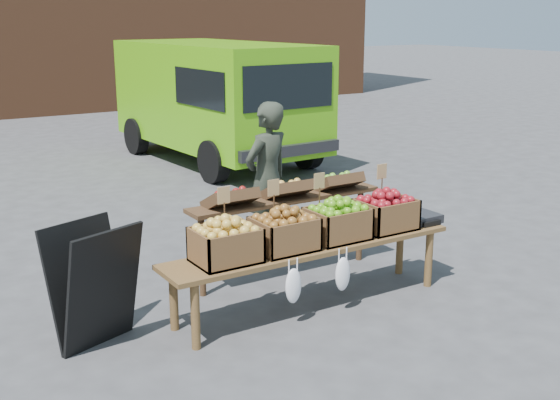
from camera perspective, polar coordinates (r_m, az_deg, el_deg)
ground at (r=6.02m, az=-4.80°, el=-9.49°), size 80.00×80.00×0.00m
delivery_van at (r=12.15m, az=-5.17°, el=7.86°), size 2.28×4.59×2.01m
vendor at (r=7.33m, az=-1.06°, el=1.72°), size 0.68×0.54×1.62m
chalkboard_sign at (r=5.55m, az=-14.87°, el=-6.67°), size 0.72×0.55×0.97m
back_table at (r=6.71m, az=0.52°, el=-2.07°), size 2.10×0.44×1.04m
display_bench at (r=6.11m, az=2.52°, el=-6.15°), size 2.70×0.56×0.57m
crate_golden_apples at (r=5.57m, az=-4.44°, el=-3.68°), size 0.50×0.40×0.28m
crate_russet_pears at (r=5.83m, az=0.34°, el=-2.77°), size 0.50×0.40×0.28m
crate_red_apples at (r=6.13m, az=4.68°, el=-1.93°), size 0.50×0.40×0.28m
crate_green_apples at (r=6.46m, az=8.58°, el=-1.16°), size 0.50×0.40×0.28m
weighing_scale at (r=6.77m, az=11.28°, el=-1.43°), size 0.34×0.30×0.08m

